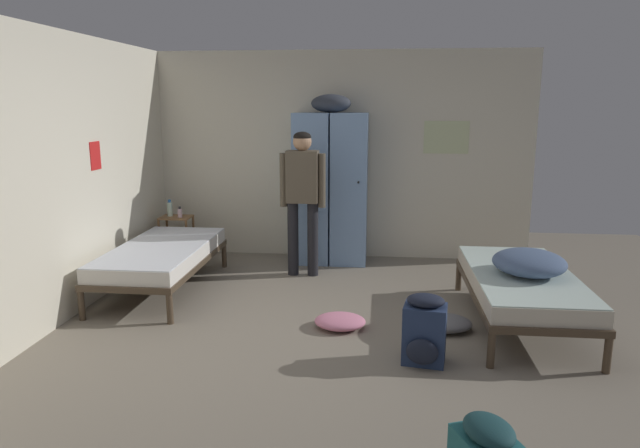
{
  "coord_description": "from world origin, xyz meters",
  "views": [
    {
      "loc": [
        0.5,
        -4.47,
        1.97
      ],
      "look_at": [
        0.0,
        0.28,
        0.95
      ],
      "focal_mm": 31.98,
      "sensor_mm": 36.0,
      "label": 1
    }
  ],
  "objects_px": {
    "locker_bank": "(331,185)",
    "shelf_unit": "(177,234)",
    "bed_right": "(521,284)",
    "person_traveler": "(303,190)",
    "clothes_pile_pink": "(340,321)",
    "water_bottle": "(170,209)",
    "bed_left_rear": "(162,256)",
    "backpack_navy": "(424,331)",
    "bedding_heap": "(529,262)",
    "lotion_bottle": "(180,213)",
    "clothes_pile_grey": "(443,323)"
  },
  "relations": [
    {
      "from": "locker_bank",
      "to": "person_traveler",
      "type": "height_order",
      "value": "locker_bank"
    },
    {
      "from": "backpack_navy",
      "to": "clothes_pile_grey",
      "type": "height_order",
      "value": "backpack_navy"
    },
    {
      "from": "locker_bank",
      "to": "bedding_heap",
      "type": "bearing_deg",
      "value": -45.99
    },
    {
      "from": "bedding_heap",
      "to": "clothes_pile_grey",
      "type": "distance_m",
      "value": 0.92
    },
    {
      "from": "locker_bank",
      "to": "shelf_unit",
      "type": "height_order",
      "value": "locker_bank"
    },
    {
      "from": "person_traveler",
      "to": "backpack_navy",
      "type": "relative_size",
      "value": 3.01
    },
    {
      "from": "person_traveler",
      "to": "clothes_pile_pink",
      "type": "xyz_separation_m",
      "value": [
        0.54,
        -1.56,
        -0.94
      ]
    },
    {
      "from": "locker_bank",
      "to": "clothes_pile_grey",
      "type": "height_order",
      "value": "locker_bank"
    },
    {
      "from": "person_traveler",
      "to": "lotion_bottle",
      "type": "distance_m",
      "value": 1.69
    },
    {
      "from": "bed_right",
      "to": "clothes_pile_grey",
      "type": "height_order",
      "value": "bed_right"
    },
    {
      "from": "bed_left_rear",
      "to": "person_traveler",
      "type": "relative_size",
      "value": 1.15
    },
    {
      "from": "water_bottle",
      "to": "backpack_navy",
      "type": "bearing_deg",
      "value": -41.66
    },
    {
      "from": "locker_bank",
      "to": "person_traveler",
      "type": "bearing_deg",
      "value": -113.28
    },
    {
      "from": "locker_bank",
      "to": "shelf_unit",
      "type": "xyz_separation_m",
      "value": [
        -1.94,
        -0.17,
        -0.62
      ]
    },
    {
      "from": "bed_left_rear",
      "to": "clothes_pile_grey",
      "type": "xyz_separation_m",
      "value": [
        2.87,
        -0.81,
        -0.32
      ]
    },
    {
      "from": "shelf_unit",
      "to": "bed_left_rear",
      "type": "height_order",
      "value": "shelf_unit"
    },
    {
      "from": "bedding_heap",
      "to": "person_traveler",
      "type": "distance_m",
      "value": 2.61
    },
    {
      "from": "bed_right",
      "to": "person_traveler",
      "type": "distance_m",
      "value": 2.59
    },
    {
      "from": "water_bottle",
      "to": "lotion_bottle",
      "type": "distance_m",
      "value": 0.17
    },
    {
      "from": "locker_bank",
      "to": "bed_left_rear",
      "type": "relative_size",
      "value": 1.09
    },
    {
      "from": "bed_left_rear",
      "to": "backpack_navy",
      "type": "height_order",
      "value": "backpack_navy"
    },
    {
      "from": "locker_bank",
      "to": "lotion_bottle",
      "type": "distance_m",
      "value": 1.91
    },
    {
      "from": "bedding_heap",
      "to": "backpack_navy",
      "type": "relative_size",
      "value": 1.2
    },
    {
      "from": "backpack_navy",
      "to": "clothes_pile_grey",
      "type": "distance_m",
      "value": 0.73
    },
    {
      "from": "bed_left_rear",
      "to": "lotion_bottle",
      "type": "relative_size",
      "value": 14.03
    },
    {
      "from": "person_traveler",
      "to": "clothes_pile_grey",
      "type": "relative_size",
      "value": 3.28
    },
    {
      "from": "shelf_unit",
      "to": "bedding_heap",
      "type": "height_order",
      "value": "bedding_heap"
    },
    {
      "from": "bed_left_rear",
      "to": "water_bottle",
      "type": "relative_size",
      "value": 9.07
    },
    {
      "from": "locker_bank",
      "to": "bed_right",
      "type": "bearing_deg",
      "value": -45.58
    },
    {
      "from": "clothes_pile_pink",
      "to": "water_bottle",
      "type": "bearing_deg",
      "value": 138.54
    },
    {
      "from": "locker_bank",
      "to": "water_bottle",
      "type": "xyz_separation_m",
      "value": [
        -2.02,
        -0.15,
        -0.31
      ]
    },
    {
      "from": "bed_right",
      "to": "clothes_pile_pink",
      "type": "bearing_deg",
      "value": -170.95
    },
    {
      "from": "shelf_unit",
      "to": "clothes_pile_grey",
      "type": "xyz_separation_m",
      "value": [
        3.12,
        -1.96,
        -0.28
      ]
    },
    {
      "from": "locker_bank",
      "to": "person_traveler",
      "type": "xyz_separation_m",
      "value": [
        -0.27,
        -0.62,
        0.03
      ]
    },
    {
      "from": "bedding_heap",
      "to": "backpack_navy",
      "type": "xyz_separation_m",
      "value": [
        -0.95,
        -0.82,
        -0.34
      ]
    },
    {
      "from": "shelf_unit",
      "to": "bed_left_rear",
      "type": "relative_size",
      "value": 0.3
    },
    {
      "from": "bed_right",
      "to": "clothes_pile_pink",
      "type": "relative_size",
      "value": 4.16
    },
    {
      "from": "backpack_navy",
      "to": "clothes_pile_pink",
      "type": "xyz_separation_m",
      "value": [
        -0.69,
        0.63,
        -0.2
      ]
    },
    {
      "from": "water_bottle",
      "to": "clothes_pile_grey",
      "type": "xyz_separation_m",
      "value": [
        3.2,
        -1.98,
        -0.6
      ]
    },
    {
      "from": "backpack_navy",
      "to": "clothes_pile_pink",
      "type": "relative_size",
      "value": 1.2
    },
    {
      "from": "bed_right",
      "to": "backpack_navy",
      "type": "distance_m",
      "value": 1.28
    },
    {
      "from": "bed_left_rear",
      "to": "clothes_pile_pink",
      "type": "xyz_separation_m",
      "value": [
        1.96,
        -0.85,
        -0.32
      ]
    },
    {
      "from": "shelf_unit",
      "to": "bed_left_rear",
      "type": "xyz_separation_m",
      "value": [
        0.25,
        -1.15,
        0.04
      ]
    },
    {
      "from": "clothes_pile_grey",
      "to": "bed_left_rear",
      "type": "bearing_deg",
      "value": 164.25
    },
    {
      "from": "bed_right",
      "to": "backpack_navy",
      "type": "height_order",
      "value": "backpack_navy"
    },
    {
      "from": "lotion_bottle",
      "to": "clothes_pile_pink",
      "type": "relative_size",
      "value": 0.3
    },
    {
      "from": "locker_bank",
      "to": "clothes_pile_grey",
      "type": "distance_m",
      "value": 2.6
    },
    {
      "from": "shelf_unit",
      "to": "lotion_bottle",
      "type": "height_order",
      "value": "lotion_bottle"
    },
    {
      "from": "bed_left_rear",
      "to": "bedding_heap",
      "type": "height_order",
      "value": "bedding_heap"
    },
    {
      "from": "clothes_pile_pink",
      "to": "bedding_heap",
      "type": "bearing_deg",
      "value": 6.68
    }
  ]
}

